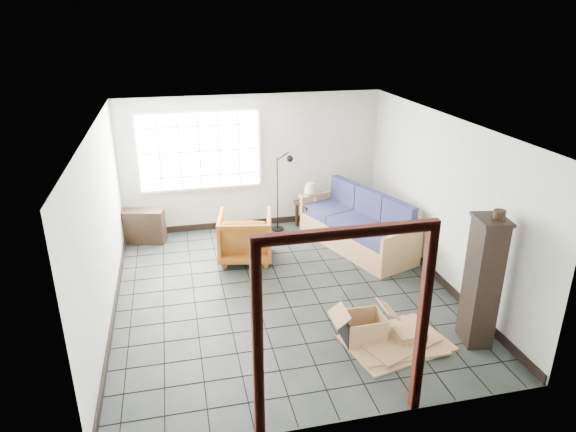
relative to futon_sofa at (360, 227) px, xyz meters
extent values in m
plane|color=black|center=(-1.70, -1.32, -0.38)|extent=(5.50, 5.50, 0.00)
cube|color=silver|center=(-1.70, 1.43, 0.92)|extent=(5.00, 0.02, 2.60)
cube|color=silver|center=(-1.70, -4.07, 0.92)|extent=(5.00, 0.02, 2.60)
cube|color=silver|center=(-4.20, -1.32, 0.92)|extent=(0.02, 5.50, 2.60)
cube|color=silver|center=(0.80, -1.32, 0.92)|extent=(0.02, 5.50, 2.60)
cube|color=white|center=(-1.70, -1.32, 2.22)|extent=(5.00, 5.50, 0.02)
cube|color=black|center=(-1.70, 1.41, -0.32)|extent=(4.95, 0.03, 0.12)
cube|color=black|center=(-4.18, -1.32, -0.32)|extent=(0.03, 5.45, 0.12)
cube|color=black|center=(0.78, -1.32, -0.32)|extent=(0.03, 5.45, 0.12)
cube|color=silver|center=(-2.70, 1.39, 1.22)|extent=(2.32, 0.06, 1.52)
cube|color=white|center=(-2.70, 1.35, 1.22)|extent=(2.20, 0.02, 1.40)
cube|color=#3C140D|center=(-2.55, -4.02, 0.67)|extent=(0.10, 0.08, 2.10)
cube|color=#3C140D|center=(-0.85, -4.02, 0.67)|extent=(0.10, 0.08, 2.10)
cube|color=#3C140D|center=(-1.70, -4.02, 1.77)|extent=(1.80, 0.08, 0.10)
cube|color=#9C7D46|center=(-0.07, -0.02, -0.18)|extent=(1.57, 2.38, 0.40)
cube|color=#9C7D46|center=(0.31, -1.10, -0.02)|extent=(0.86, 0.36, 0.71)
cube|color=#9C7D46|center=(-0.45, 1.05, -0.02)|extent=(0.86, 0.36, 0.71)
cube|color=#9C7D46|center=(0.31, 0.11, 0.23)|extent=(0.82, 2.11, 0.77)
cube|color=#181A3E|center=(0.15, -0.72, 0.11)|extent=(0.99, 0.93, 0.18)
cube|color=#181A3E|center=(0.46, -0.61, 0.38)|extent=(0.38, 0.72, 0.57)
cube|color=#181A3E|center=(-0.09, -0.03, 0.11)|extent=(0.99, 0.93, 0.18)
cube|color=#181A3E|center=(0.21, 0.08, 0.38)|extent=(0.38, 0.72, 0.57)
cube|color=#181A3E|center=(-0.33, 0.66, 0.11)|extent=(0.99, 0.93, 0.18)
cube|color=#181A3E|center=(-0.03, 0.76, 0.38)|extent=(0.38, 0.72, 0.57)
imported|color=#904D14|center=(-2.09, -0.03, 0.08)|extent=(1.03, 0.99, 0.92)
cube|color=black|center=(-0.63, 1.04, 0.14)|extent=(0.61, 0.61, 0.06)
cube|color=black|center=(-0.77, 0.80, -0.13)|extent=(0.06, 0.06, 0.50)
cube|color=black|center=(-0.39, 0.90, -0.13)|extent=(0.06, 0.06, 0.50)
cube|color=black|center=(-0.88, 1.18, -0.13)|extent=(0.06, 0.06, 0.50)
cube|color=black|center=(-0.49, 1.29, -0.13)|extent=(0.06, 0.06, 0.50)
cylinder|color=black|center=(-0.65, 1.04, 0.24)|extent=(0.11, 0.11, 0.13)
cylinder|color=black|center=(-0.65, 1.04, 0.35)|extent=(0.03, 0.03, 0.10)
cone|color=beige|center=(-0.65, 1.04, 0.46)|extent=(0.28, 0.28, 0.19)
cube|color=silver|center=(-0.69, 1.08, 0.23)|extent=(0.31, 0.25, 0.11)
cylinder|color=black|center=(-0.85, 1.09, 0.23)|extent=(0.02, 0.07, 0.07)
cylinder|color=black|center=(-1.29, 1.08, -0.36)|extent=(0.31, 0.31, 0.03)
cylinder|color=black|center=(-1.29, 1.08, 0.36)|extent=(0.03, 0.03, 1.44)
cylinder|color=black|center=(-1.17, 1.08, 1.12)|extent=(0.24, 0.10, 0.13)
sphere|color=black|center=(-1.05, 1.07, 1.06)|extent=(0.16, 0.16, 0.13)
cube|color=black|center=(-3.85, 1.08, -0.06)|extent=(0.86, 0.49, 0.63)
cube|color=black|center=(-3.85, 1.08, -0.05)|extent=(0.79, 0.43, 0.03)
cube|color=black|center=(0.45, -3.08, 0.48)|extent=(0.38, 0.47, 1.71)
cube|color=black|center=(0.45, -3.08, 1.33)|extent=(0.43, 0.52, 0.04)
cylinder|color=black|center=(0.51, -3.12, 1.41)|extent=(0.16, 0.16, 0.11)
cube|color=olive|center=(-0.96, -2.73, -0.37)|extent=(0.52, 0.42, 0.02)
cube|color=black|center=(-1.22, -2.73, -0.20)|extent=(0.02, 0.41, 0.35)
cube|color=olive|center=(-0.70, -2.72, -0.20)|extent=(0.02, 0.41, 0.35)
cube|color=olive|center=(-0.96, -2.93, -0.20)|extent=(0.52, 0.02, 0.35)
cube|color=olive|center=(-0.96, -2.52, -0.20)|extent=(0.52, 0.02, 0.35)
cube|color=olive|center=(-1.29, -2.73, 0.04)|extent=(0.20, 0.41, 0.14)
cube|color=olive|center=(-0.63, -2.72, 0.04)|extent=(0.20, 0.41, 0.14)
cube|color=olive|center=(-0.57, -2.92, -0.36)|extent=(1.45, 1.16, 0.03)
cube|color=olive|center=(-0.57, -2.92, -0.34)|extent=(1.14, 0.86, 0.03)
cube|color=olive|center=(-0.57, -2.92, -0.31)|extent=(1.15, 1.00, 0.03)
cube|color=olive|center=(-0.40, -2.95, -0.24)|extent=(0.39, 0.32, 0.11)
camera|label=1|loc=(-3.18, -8.03, 3.63)|focal=32.00mm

